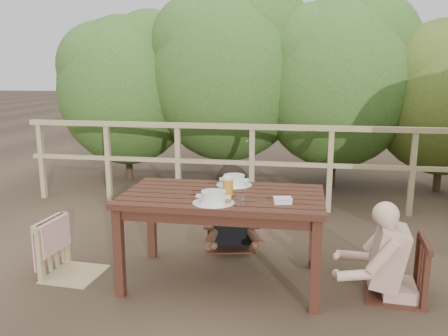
% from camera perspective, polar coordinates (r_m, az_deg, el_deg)
% --- Properties ---
extents(ground, '(60.00, 60.00, 0.00)m').
position_cam_1_polar(ground, '(3.77, -0.13, -13.67)').
color(ground, '#4F3C2B').
rests_on(ground, ground).
extents(table, '(1.51, 0.85, 0.70)m').
position_cam_1_polar(table, '(3.63, -0.14, -8.71)').
color(table, '#371B12').
rests_on(table, ground).
extents(chair_left, '(0.46, 0.46, 0.87)m').
position_cam_1_polar(chair_left, '(3.89, -18.19, -6.56)').
color(chair_left, tan).
rests_on(chair_left, ground).
extents(chair_far, '(0.52, 0.52, 0.88)m').
position_cam_1_polar(chair_far, '(4.31, 0.74, -4.02)').
color(chair_far, '#371B12').
rests_on(chair_far, ground).
extents(chair_right, '(0.45, 0.45, 0.85)m').
position_cam_1_polar(chair_right, '(3.60, 20.56, -8.36)').
color(chair_right, '#371B12').
rests_on(chair_right, ground).
extents(woman, '(0.61, 0.70, 1.22)m').
position_cam_1_polar(woman, '(4.29, 0.79, -1.76)').
color(woman, black).
rests_on(woman, ground).
extents(diner_right, '(0.61, 0.51, 1.17)m').
position_cam_1_polar(diner_right, '(3.56, 21.22, -5.99)').
color(diner_right, tan).
rests_on(diner_right, ground).
extents(railing, '(5.60, 0.10, 1.01)m').
position_cam_1_polar(railing, '(5.49, 3.45, 0.15)').
color(railing, tan).
rests_on(railing, ground).
extents(hedge_row, '(6.60, 1.60, 3.80)m').
position_cam_1_polar(hedge_row, '(6.55, 8.40, 14.24)').
color(hedge_row, '#345620').
rests_on(hedge_row, ground).
extents(soup_near, '(0.30, 0.30, 0.10)m').
position_cam_1_polar(soup_near, '(3.28, -1.30, -3.69)').
color(soup_near, white).
rests_on(soup_near, table).
extents(soup_far, '(0.29, 0.29, 0.10)m').
position_cam_1_polar(soup_far, '(3.78, 1.25, -1.58)').
color(soup_far, silver).
rests_on(soup_far, table).
extents(bread_roll, '(0.11, 0.09, 0.07)m').
position_cam_1_polar(bread_roll, '(3.30, -0.05, -3.88)').
color(bread_roll, '#9E6936').
rests_on(bread_roll, table).
extents(beer_glass, '(0.08, 0.08, 0.16)m').
position_cam_1_polar(beer_glass, '(3.46, 0.49, -2.33)').
color(beer_glass, orange).
rests_on(beer_glass, table).
extents(tumbler, '(0.07, 0.07, 0.08)m').
position_cam_1_polar(tumbler, '(3.21, 1.91, -4.17)').
color(tumbler, silver).
rests_on(tumbler, table).
extents(butter_tub, '(0.14, 0.12, 0.05)m').
position_cam_1_polar(butter_tub, '(3.30, 7.19, -4.08)').
color(butter_tub, white).
rests_on(butter_tub, table).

